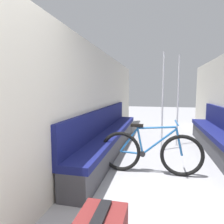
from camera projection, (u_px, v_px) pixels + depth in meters
wall_left at (97, 102)px, 4.15m from camera, size 0.10×8.78×2.19m
bench_seat_row_left at (110, 137)px, 4.37m from camera, size 0.45×4.29×0.96m
bench_seat_row_right at (224, 143)px, 3.87m from camera, size 0.45×4.29×0.96m
bicycle at (150, 152)px, 3.21m from camera, size 1.64×0.46×0.86m
grab_pole_near at (178, 102)px, 4.79m from camera, size 0.08×0.08×2.17m
grab_pole_far at (163, 103)px, 4.37m from camera, size 0.08×0.08×2.17m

